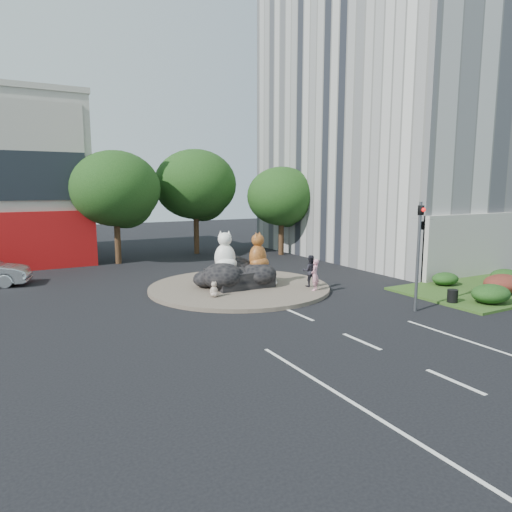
% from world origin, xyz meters
% --- Properties ---
extents(ground, '(120.00, 120.00, 0.00)m').
position_xyz_m(ground, '(0.00, 0.00, 0.00)').
color(ground, black).
rests_on(ground, ground).
extents(roundabout_island, '(10.00, 10.00, 0.20)m').
position_xyz_m(roundabout_island, '(0.00, 10.00, 0.10)').
color(roundabout_island, brown).
rests_on(roundabout_island, ground).
extents(rock_plinth, '(3.20, 2.60, 0.90)m').
position_xyz_m(rock_plinth, '(0.00, 10.00, 0.65)').
color(rock_plinth, black).
rests_on(rock_plinth, roundabout_island).
extents(office_tower, '(20.00, 20.00, 35.00)m').
position_xyz_m(office_tower, '(20.00, 16.00, 17.50)').
color(office_tower, silver).
rests_on(office_tower, ground).
extents(grass_verge, '(10.00, 6.00, 0.12)m').
position_xyz_m(grass_verge, '(12.00, 3.00, 0.06)').
color(grass_verge, '#2B4B19').
rests_on(grass_verge, ground).
extents(tree_left, '(6.46, 6.46, 8.27)m').
position_xyz_m(tree_left, '(-3.93, 22.06, 5.25)').
color(tree_left, '#382314').
rests_on(tree_left, ground).
extents(tree_mid, '(6.84, 6.84, 8.76)m').
position_xyz_m(tree_mid, '(3.07, 24.06, 5.56)').
color(tree_mid, '#382314').
rests_on(tree_mid, ground).
extents(tree_right, '(5.70, 5.70, 7.30)m').
position_xyz_m(tree_right, '(9.07, 20.06, 4.63)').
color(tree_right, '#382314').
rests_on(tree_right, ground).
extents(hedge_near_green, '(2.00, 1.60, 0.90)m').
position_xyz_m(hedge_near_green, '(9.00, 1.00, 0.57)').
color(hedge_near_green, '#173611').
rests_on(hedge_near_green, grass_verge).
extents(hedge_red, '(2.20, 1.76, 0.99)m').
position_xyz_m(hedge_red, '(11.50, 2.00, 0.61)').
color(hedge_red, '#53161A').
rests_on(hedge_red, grass_verge).
extents(hedge_mid_green, '(1.80, 1.44, 0.81)m').
position_xyz_m(hedge_mid_green, '(14.00, 3.50, 0.53)').
color(hedge_mid_green, '#173611').
rests_on(hedge_mid_green, grass_verge).
extents(hedge_back_green, '(1.60, 1.28, 0.72)m').
position_xyz_m(hedge_back_green, '(10.50, 4.80, 0.48)').
color(hedge_back_green, '#173611').
rests_on(hedge_back_green, grass_verge).
extents(traffic_light, '(0.44, 1.24, 5.00)m').
position_xyz_m(traffic_light, '(5.10, 2.00, 3.62)').
color(traffic_light, '#595B60').
rests_on(traffic_light, ground).
extents(street_lamp, '(2.34, 0.22, 8.06)m').
position_xyz_m(street_lamp, '(12.82, 8.00, 4.55)').
color(street_lamp, '#595B60').
rests_on(street_lamp, ground).
extents(cat_white, '(1.66, 1.56, 2.21)m').
position_xyz_m(cat_white, '(-0.78, 10.17, 2.21)').
color(cat_white, white).
rests_on(cat_white, rock_plinth).
extents(cat_tabby, '(1.64, 1.59, 2.09)m').
position_xyz_m(cat_tabby, '(1.02, 9.70, 2.14)').
color(cat_tabby, '#BD7027').
rests_on(cat_tabby, rock_plinth).
extents(kitten_calico, '(0.61, 0.57, 0.81)m').
position_xyz_m(kitten_calico, '(-2.29, 8.26, 0.60)').
color(kitten_calico, beige).
rests_on(kitten_calico, roundabout_island).
extents(kitten_white, '(0.58, 0.55, 0.76)m').
position_xyz_m(kitten_white, '(1.71, 9.16, 0.58)').
color(kitten_white, silver).
rests_on(kitten_white, roundabout_island).
extents(pedestrian_pink, '(0.72, 0.70, 1.67)m').
position_xyz_m(pedestrian_pink, '(2.99, 7.01, 1.04)').
color(pedestrian_pink, pink).
rests_on(pedestrian_pink, roundabout_island).
extents(pedestrian_dark, '(1.06, 0.97, 1.75)m').
position_xyz_m(pedestrian_dark, '(3.31, 7.91, 1.07)').
color(pedestrian_dark, black).
rests_on(pedestrian_dark, roundabout_island).
extents(litter_bin, '(0.65, 0.65, 0.62)m').
position_xyz_m(litter_bin, '(7.50, 1.97, 0.43)').
color(litter_bin, black).
rests_on(litter_bin, grass_verge).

